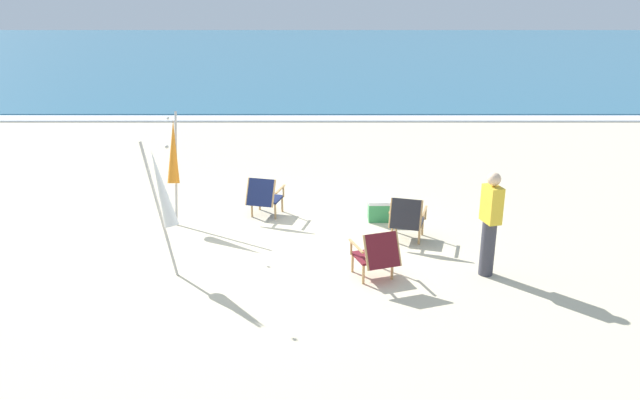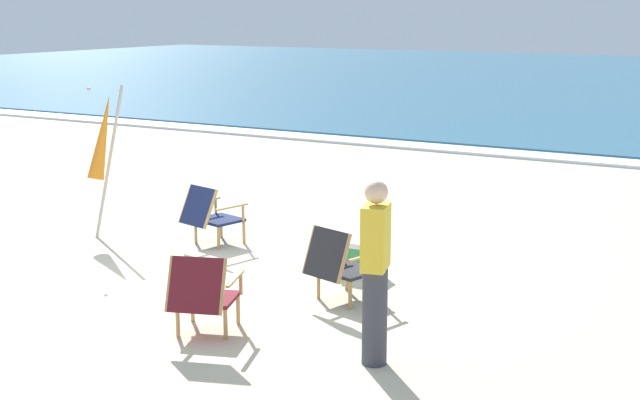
% 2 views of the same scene
% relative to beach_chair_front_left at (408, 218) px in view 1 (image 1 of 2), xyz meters
% --- Properties ---
extents(ground_plane, '(80.00, 80.00, 0.00)m').
position_rel_beach_chair_front_left_xyz_m(ground_plane, '(-2.07, -0.22, -0.43)').
color(ground_plane, beige).
extents(sea, '(80.00, 40.00, 0.10)m').
position_rel_beach_chair_front_left_xyz_m(sea, '(-2.07, 30.67, -0.38)').
color(sea, '#2D6684').
rests_on(sea, ground).
extents(surf_band, '(80.00, 1.10, 0.06)m').
position_rel_beach_chair_front_left_xyz_m(surf_band, '(-2.07, 10.37, -0.40)').
color(surf_band, white).
rests_on(surf_band, ground).
extents(beach_chair_front_left, '(0.74, 0.81, 0.82)m').
position_rel_beach_chair_front_left_xyz_m(beach_chair_front_left, '(0.00, 0.00, 0.00)').
color(beach_chair_front_left, '#28282D').
rests_on(beach_chair_front_left, ground).
extents(beach_chair_mid_center, '(0.73, 0.84, 0.80)m').
position_rel_beach_chair_front_left_xyz_m(beach_chair_mid_center, '(-2.55, 1.19, -0.00)').
color(beach_chair_mid_center, '#19234C').
rests_on(beach_chair_mid_center, ground).
extents(beach_chair_back_right, '(0.77, 0.86, 0.80)m').
position_rel_beach_chair_front_left_xyz_m(beach_chair_back_right, '(-0.64, -1.49, -0.00)').
color(beach_chair_back_right, maroon).
rests_on(beach_chair_back_right, ground).
extents(umbrella_furled_white, '(0.62, 0.48, 2.06)m').
position_rel_beach_chair_front_left_xyz_m(umbrella_furled_white, '(-3.84, -1.22, 0.91)').
color(umbrella_furled_white, '#B7B2A8').
rests_on(umbrella_furled_white, ground).
extents(umbrella_furled_orange, '(0.23, 0.74, 2.03)m').
position_rel_beach_chair_front_left_xyz_m(umbrella_furled_orange, '(-4.15, 0.99, 0.90)').
color(umbrella_furled_orange, '#B7B2A8').
rests_on(umbrella_furled_orange, ground).
extents(person_near_chairs, '(0.28, 0.38, 1.63)m').
position_rel_beach_chair_front_left_xyz_m(person_near_chairs, '(1.06, -1.29, 0.41)').
color(person_near_chairs, '#383842').
rests_on(person_near_chairs, ground).
extents(cooler_box, '(0.49, 0.35, 0.40)m').
position_rel_beach_chair_front_left_xyz_m(cooler_box, '(-0.34, 1.04, -0.23)').
color(cooler_box, '#338C4C').
rests_on(cooler_box, ground).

